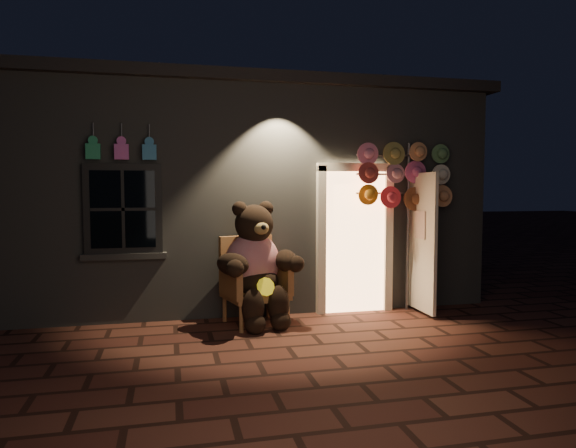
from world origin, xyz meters
name	(u,v)px	position (x,y,z in m)	size (l,w,h in m)	color
ground	(288,347)	(0.00, 0.00, 0.00)	(60.00, 60.00, 0.00)	#532B1F
shop_building	(240,193)	(0.00, 3.99, 1.74)	(7.30, 5.95, 3.51)	slate
wicker_armchair	(252,280)	(-0.22, 1.17, 0.58)	(0.94, 0.89, 1.17)	#A76C40
teddy_bear	(256,264)	(-0.20, 1.02, 0.82)	(1.18, 1.04, 1.67)	red
hat_rack	(405,176)	(2.05, 1.28, 2.01)	(1.43, 0.22, 2.51)	#59595E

